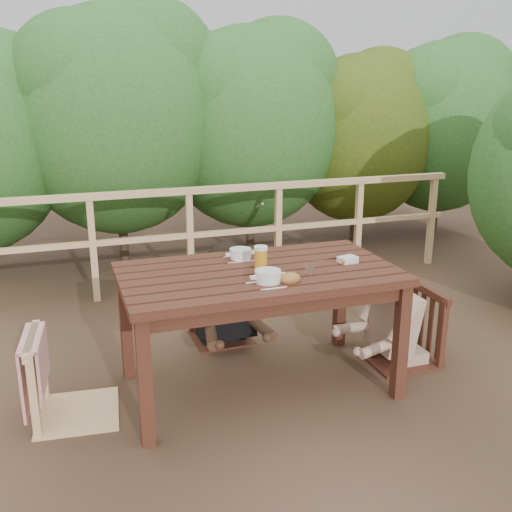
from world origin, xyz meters
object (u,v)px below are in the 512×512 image
object	(u,v)px
beer_glass	(261,259)
chair_far	(220,285)
chair_left	(71,338)
chair_right	(403,295)
diner_right	(408,282)
bread_roll	(290,279)
table	(258,331)
tumbler	(309,271)
butter_tub	(348,261)
soup_far	(240,255)
soup_near	(268,277)
woman	(219,262)

from	to	relation	value
beer_glass	chair_far	bearing A→B (deg)	93.76
chair_left	chair_right	xyz separation A→B (m)	(2.27, 0.01, -0.01)
chair_right	diner_right	xyz separation A→B (m)	(0.03, 0.00, 0.10)
chair_left	bread_roll	size ratio (longest dim) A/B	7.96
diner_right	beer_glass	xyz separation A→B (m)	(-1.12, -0.03, 0.29)
chair_right	bread_roll	bearing A→B (deg)	-71.83
table	bread_roll	xyz separation A→B (m)	(0.10, -0.28, 0.44)
chair_left	tumbler	bearing A→B (deg)	-93.10
beer_glass	tumbler	bearing A→B (deg)	-38.11
chair_far	butter_tub	xyz separation A→B (m)	(0.64, -0.84, 0.38)
table	chair_left	bearing A→B (deg)	178.23
diner_right	butter_tub	distance (m)	0.58
soup_far	bread_roll	world-z (taller)	soup_far
chair_far	chair_right	bearing A→B (deg)	-35.25
table	chair_far	xyz separation A→B (m)	(-0.03, 0.81, 0.05)
soup_far	soup_near	bearing A→B (deg)	-88.89
chair_far	beer_glass	size ratio (longest dim) A/B	5.41
chair_right	tumbler	xyz separation A→B (m)	(-0.84, -0.22, 0.34)
diner_right	bread_roll	world-z (taller)	diner_right
table	woman	size ratio (longest dim) A/B	1.38
chair_far	bread_roll	bearing A→B (deg)	-84.33
tumbler	woman	bearing A→B (deg)	106.62
bread_roll	woman	bearing A→B (deg)	96.85
chair_left	diner_right	size ratio (longest dim) A/B	0.86
chair_far	bread_roll	xyz separation A→B (m)	(0.13, -1.09, 0.39)
chair_left	soup_far	distance (m)	1.21
woman	diner_right	size ratio (longest dim) A/B	1.06
table	chair_far	bearing A→B (deg)	92.30
soup_near	beer_glass	world-z (taller)	beer_glass
diner_right	tumbler	world-z (taller)	diner_right
diner_right	chair_right	bearing A→B (deg)	90.46
table	chair_left	size ratio (longest dim) A/B	1.70
woman	diner_right	distance (m)	1.41
woman	butter_tub	xyz separation A→B (m)	(0.64, -0.86, 0.20)
soup_near	tumbler	world-z (taller)	soup_near
beer_glass	woman	bearing A→B (deg)	93.67
chair_left	chair_far	xyz separation A→B (m)	(1.13, 0.77, -0.06)
chair_far	bread_roll	world-z (taller)	chair_far
table	beer_glass	distance (m)	0.49
chair_left	butter_tub	size ratio (longest dim) A/B	8.21
table	chair_right	distance (m)	1.11
chair_right	woman	xyz separation A→B (m)	(-1.14, 0.79, 0.13)
table	chair_right	world-z (taller)	chair_right
chair_right	soup_near	world-z (taller)	chair_right
diner_right	chair_left	bearing A→B (deg)	90.62
chair_right	butter_tub	xyz separation A→B (m)	(-0.49, -0.07, 0.33)
chair_right	butter_tub	world-z (taller)	chair_right
chair_left	bread_roll	bearing A→B (deg)	-98.45
beer_glass	bread_roll	bearing A→B (deg)	-74.57
butter_tub	table	bearing A→B (deg)	163.74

